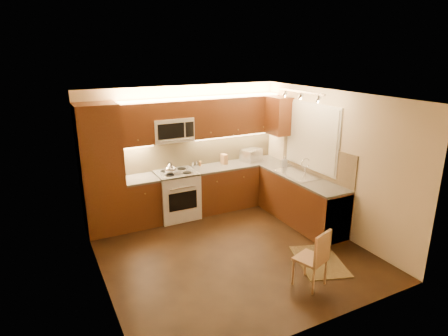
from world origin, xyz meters
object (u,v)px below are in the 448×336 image
soap_bottle (284,161)px  dining_chair (310,257)px  stove (177,195)px  knife_block (224,159)px  kettle (170,168)px  sink (298,171)px  toaster_oven (251,155)px  microwave (172,129)px

soap_bottle → dining_chair: 2.75m
stove → knife_block: size_ratio=4.47×
kettle → sink: bearing=-36.4°
knife_block → dining_chair: 3.16m
sink → stove: bearing=150.6°
stove → toaster_oven: size_ratio=2.25×
kettle → toaster_oven: bearing=-5.3°
dining_chair → microwave: bearing=86.0°
stove → knife_block: bearing=6.4°
microwave → knife_block: microwave is taller
soap_bottle → kettle: bearing=-170.2°
microwave → knife_block: bearing=-0.6°
microwave → toaster_oven: (1.71, -0.05, -0.70)m
stove → toaster_oven: toaster_oven is taller
soap_bottle → dining_chair: (-1.25, -2.38, -0.58)m
sink → soap_bottle: soap_bottle is taller
microwave → soap_bottle: microwave is taller
stove → sink: bearing=-29.4°
kettle → soap_bottle: bearing=-23.2°
microwave → toaster_oven: size_ratio=1.86×
sink → kettle: kettle is taller
stove → microwave: (0.00, 0.14, 1.26)m
sink → kettle: 2.38m
sink → toaster_oven: toaster_oven is taller
toaster_oven → soap_bottle: toaster_oven is taller
toaster_oven → kettle: bearing=165.0°
toaster_oven → soap_bottle: (0.37, -0.67, -0.02)m
microwave → dining_chair: size_ratio=0.90×
kettle → dining_chair: size_ratio=0.28×
sink → knife_block: bearing=126.0°
kettle → knife_block: kettle is taller
kettle → microwave: bearing=46.6°
stove → microwave: size_ratio=1.21×
microwave → sink: (2.00, -1.26, -0.74)m
stove → soap_bottle: bearing=-15.7°
knife_block → soap_bottle: 1.22m
microwave → sink: size_ratio=0.88×
soap_bottle → stove: bearing=-172.8°
stove → knife_block: knife_block is taller
sink → toaster_oven: size_ratio=2.10×
toaster_oven → soap_bottle: size_ratio=1.95×
stove → soap_bottle: 2.24m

